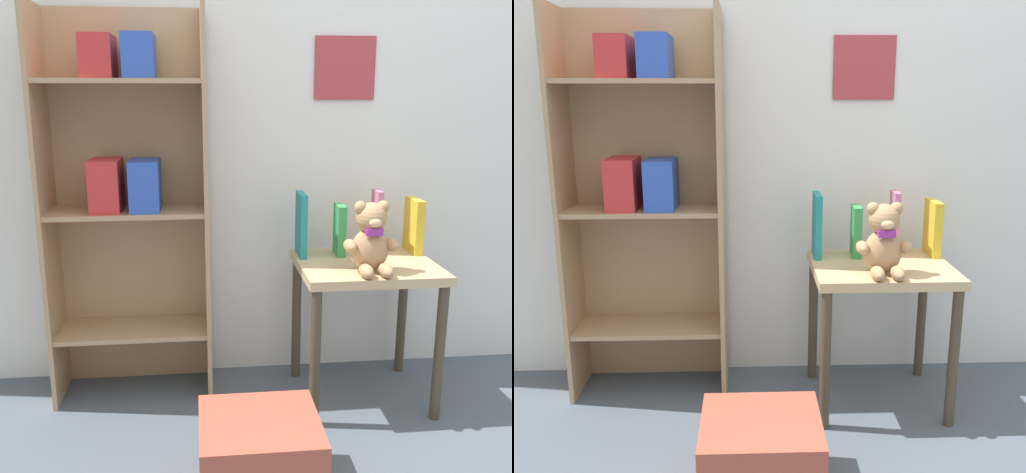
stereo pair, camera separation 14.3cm
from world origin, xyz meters
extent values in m
cube|color=silver|center=(0.00, 1.36, 1.25)|extent=(4.80, 0.06, 2.50)
cube|color=#A8383D|center=(0.02, 1.32, 1.34)|extent=(0.26, 0.01, 0.26)
cube|color=tan|center=(-1.19, 1.17, 0.78)|extent=(0.02, 0.28, 1.56)
cube|color=tan|center=(-0.57, 1.17, 0.78)|extent=(0.02, 0.28, 1.56)
cube|color=tan|center=(-0.88, 1.30, 0.78)|extent=(0.64, 0.02, 1.56)
cube|color=tan|center=(-0.88, 1.17, 0.28)|extent=(0.60, 0.26, 0.02)
cube|color=tan|center=(-0.88, 1.17, 0.78)|extent=(0.60, 0.26, 0.02)
cube|color=tan|center=(-0.88, 1.17, 1.28)|extent=(0.60, 0.26, 0.02)
cube|color=red|center=(-0.95, 1.15, 1.37)|extent=(0.11, 0.20, 0.16)
cube|color=#2D51B7|center=(-0.80, 1.15, 1.37)|extent=(0.11, 0.20, 0.16)
cube|color=red|center=(-0.95, 1.15, 0.89)|extent=(0.11, 0.20, 0.20)
cube|color=#2D51B7|center=(-0.80, 1.15, 0.89)|extent=(0.11, 0.20, 0.20)
cube|color=tan|center=(0.06, 1.02, 0.57)|extent=(0.54, 0.46, 0.04)
cylinder|color=#453A29|center=(-0.18, 0.82, 0.27)|extent=(0.04, 0.04, 0.55)
cylinder|color=#453A29|center=(0.30, 0.82, 0.27)|extent=(0.04, 0.04, 0.55)
cylinder|color=#453A29|center=(-0.18, 1.22, 0.27)|extent=(0.04, 0.04, 0.55)
cylinder|color=#453A29|center=(0.30, 1.22, 0.27)|extent=(0.04, 0.04, 0.55)
ellipsoid|color=tan|center=(0.03, 0.91, 0.67)|extent=(0.14, 0.11, 0.17)
sphere|color=tan|center=(0.03, 0.91, 0.79)|extent=(0.11, 0.11, 0.11)
sphere|color=tan|center=(-0.01, 0.91, 0.83)|extent=(0.05, 0.05, 0.05)
sphere|color=tan|center=(0.08, 0.91, 0.83)|extent=(0.05, 0.05, 0.05)
ellipsoid|color=#F4BB82|center=(0.03, 0.86, 0.78)|extent=(0.05, 0.03, 0.03)
ellipsoid|color=tan|center=(-0.05, 0.89, 0.69)|extent=(0.05, 0.09, 0.05)
ellipsoid|color=tan|center=(0.11, 0.89, 0.69)|extent=(0.05, 0.09, 0.05)
ellipsoid|color=tan|center=(0.00, 0.83, 0.61)|extent=(0.05, 0.10, 0.05)
ellipsoid|color=tan|center=(0.07, 0.83, 0.61)|extent=(0.05, 0.10, 0.05)
cube|color=#992D93|center=(0.03, 0.86, 0.75)|extent=(0.06, 0.02, 0.03)
cube|color=teal|center=(-0.18, 1.15, 0.72)|extent=(0.03, 0.15, 0.26)
cube|color=#33934C|center=(-0.02, 1.15, 0.69)|extent=(0.04, 0.12, 0.21)
cube|color=#D17093|center=(0.14, 1.16, 0.72)|extent=(0.03, 0.10, 0.26)
cube|color=gold|center=(0.30, 1.16, 0.70)|extent=(0.04, 0.15, 0.23)
cube|color=#AD4C38|center=(-0.43, 0.48, 0.12)|extent=(0.38, 0.34, 0.25)
camera|label=1|loc=(-0.60, -1.09, 1.23)|focal=40.00mm
camera|label=2|loc=(-0.46, -1.11, 1.23)|focal=40.00mm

